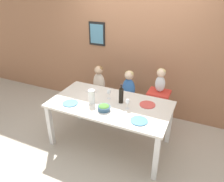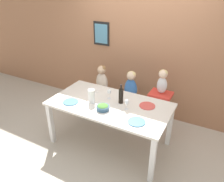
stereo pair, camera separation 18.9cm
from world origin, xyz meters
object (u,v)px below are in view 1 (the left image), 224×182
chair_far_center (128,103)px  wine_glass_far (109,92)px  wine_glass_near (128,102)px  paper_towel_roll (92,97)px  wine_bottle (121,95)px  dinner_plate_front_right (139,121)px  person_baby_right (161,78)px  salad_bowl_large (104,107)px  dinner_plate_back_right (147,105)px  chair_right_highchair (158,100)px  person_child_center (129,85)px  person_child_left (99,79)px  dinner_plate_front_left (70,103)px  chair_far_left (99,96)px  dinner_plate_back_left (92,90)px

chair_far_center → wine_glass_far: 0.79m
wine_glass_near → paper_towel_roll: bearing=-172.2°
wine_bottle → dinner_plate_front_right: 0.57m
person_baby_right → paper_towel_roll: bearing=-135.0°
person_baby_right → dinner_plate_front_right: person_baby_right is taller
person_baby_right → salad_bowl_large: 1.14m
chair_far_center → dinner_plate_back_right: (0.51, -0.55, 0.37)m
chair_right_highchair → wine_glass_near: size_ratio=4.56×
person_child_center → wine_glass_near: size_ratio=3.40×
paper_towel_roll → salad_bowl_large: paper_towel_roll is taller
wine_glass_near → chair_far_center: bearing=109.3°
person_child_left → dinner_plate_back_right: size_ratio=2.35×
chair_far_center → person_child_center: (-0.00, 0.00, 0.37)m
chair_right_highchair → wine_glass_far: bearing=-137.9°
wine_bottle → dinner_plate_front_left: (-0.70, -0.35, -0.12)m
wine_glass_far → dinner_plate_front_left: 0.62m
wine_glass_far → dinner_plate_back_right: 0.63m
person_child_center → salad_bowl_large: size_ratio=2.96×
person_child_left → wine_glass_near: person_child_left is taller
chair_far_left → paper_towel_roll: (0.32, -0.85, 0.48)m
chair_right_highchair → salad_bowl_large: size_ratio=3.97×
chair_right_highchair → paper_towel_roll: (-0.85, -0.85, 0.30)m
person_child_center → dinner_plate_back_left: size_ratio=2.35×
dinner_plate_front_left → chair_far_left: bearing=91.5°
person_baby_right → wine_bottle: 0.79m
wine_bottle → paper_towel_roll: size_ratio=1.41×
wine_bottle → chair_far_left: bearing=138.3°
person_child_center → dinner_plate_back_right: (0.51, -0.55, 0.00)m
paper_towel_roll → dinner_plate_back_right: paper_towel_roll is taller
paper_towel_roll → wine_glass_far: size_ratio=1.34×
chair_far_left → person_baby_right: bearing=0.1°
wine_glass_far → salad_bowl_large: bearing=-77.4°
dinner_plate_back_left → person_child_center: bearing=43.1°
wine_bottle → wine_glass_near: wine_bottle is taller
person_child_center → wine_bottle: (0.11, -0.64, 0.12)m
person_baby_right → paper_towel_roll: size_ratio=1.90×
chair_far_left → dinner_plate_front_left: (0.03, -1.00, 0.37)m
chair_right_highchair → dinner_plate_back_left: bearing=-156.3°
person_child_left → paper_towel_roll: (0.32, -0.85, 0.11)m
chair_right_highchair → person_child_left: bearing=179.9°
chair_right_highchair → person_child_left: person_child_left is taller
chair_far_center → chair_right_highchair: bearing=-0.0°
wine_glass_far → wine_glass_near: bearing=-23.3°
chair_far_center → wine_glass_near: size_ratio=2.89×
person_baby_right → wine_glass_far: bearing=-137.8°
person_child_left → paper_towel_roll: person_child_left is taller
person_baby_right → dinner_plate_back_right: 0.60m
person_child_left → wine_glass_far: bearing=-50.7°
person_child_left → wine_glass_near: bearing=-41.3°
dinner_plate_front_left → wine_glass_near: bearing=14.8°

